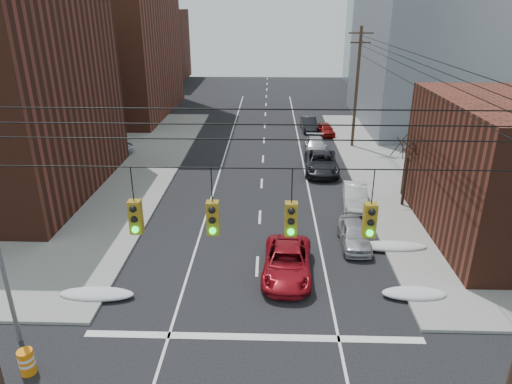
# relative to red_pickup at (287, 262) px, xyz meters

# --- Properties ---
(building_brick_far) EXTENTS (22.00, 18.00, 12.00)m
(building_brick_far) POSITION_rel_red_pickup_xyz_m (-27.53, 62.75, 5.28)
(building_brick_far) COLOR #482015
(building_brick_far) RESTS_ON ground
(building_office) EXTENTS (22.00, 20.00, 25.00)m
(building_office) POSITION_rel_red_pickup_xyz_m (20.47, 32.75, 11.78)
(building_office) COLOR gray
(building_office) RESTS_ON ground
(building_glass) EXTENTS (20.00, 18.00, 22.00)m
(building_glass) POSITION_rel_red_pickup_xyz_m (22.47, 58.75, 10.28)
(building_glass) COLOR gray
(building_glass) RESTS_ON ground
(utility_pole_far) EXTENTS (2.20, 0.28, 11.00)m
(utility_pole_far) POSITION_rel_red_pickup_xyz_m (6.97, 22.75, 5.06)
(utility_pole_far) COLOR #473323
(utility_pole_far) RESTS_ON ground
(traffic_signals) EXTENTS (17.00, 0.42, 2.02)m
(traffic_signals) POSITION_rel_red_pickup_xyz_m (-1.43, -8.28, 6.45)
(traffic_signals) COLOR black
(traffic_signals) RESTS_ON ground
(bare_tree) EXTENTS (2.09, 2.20, 4.93)m
(bare_tree) POSITION_rel_red_pickup_xyz_m (8.06, 8.75, 1.60)
(bare_tree) COLOR black
(bare_tree) RESTS_ON ground
(snow_nw) EXTENTS (3.50, 1.08, 0.42)m
(snow_nw) POSITION_rel_red_pickup_xyz_m (-8.93, -2.25, -0.51)
(snow_nw) COLOR silver
(snow_nw) RESTS_ON ground
(snow_ne) EXTENTS (3.00, 1.08, 0.42)m
(snow_ne) POSITION_rel_red_pickup_xyz_m (5.87, -1.75, -0.51)
(snow_ne) COLOR silver
(snow_ne) RESTS_ON ground
(snow_east_far) EXTENTS (4.00, 1.08, 0.42)m
(snow_east_far) POSITION_rel_red_pickup_xyz_m (5.87, 2.75, -0.51)
(snow_east_far) COLOR silver
(snow_east_far) RESTS_ON ground
(red_pickup) EXTENTS (2.70, 5.32, 1.44)m
(red_pickup) POSITION_rel_red_pickup_xyz_m (0.00, 0.00, 0.00)
(red_pickup) COLOR maroon
(red_pickup) RESTS_ON ground
(parked_car_a) EXTENTS (1.64, 3.98, 1.35)m
(parked_car_a) POSITION_rel_red_pickup_xyz_m (3.89, 3.21, -0.04)
(parked_car_a) COLOR #B8B8BD
(parked_car_a) RESTS_ON ground
(parked_car_b) EXTENTS (1.96, 4.42, 1.41)m
(parked_car_b) POSITION_rel_red_pickup_xyz_m (4.87, 8.76, -0.01)
(parked_car_b) COLOR silver
(parked_car_b) RESTS_ON ground
(parked_car_c) EXTENTS (2.88, 5.80, 1.58)m
(parked_car_c) POSITION_rel_red_pickup_xyz_m (3.27, 15.54, 0.07)
(parked_car_c) COLOR black
(parked_car_c) RESTS_ON ground
(parked_car_d) EXTENTS (2.16, 4.87, 1.39)m
(parked_car_d) POSITION_rel_red_pickup_xyz_m (3.27, 20.53, -0.02)
(parked_car_d) COLOR silver
(parked_car_d) RESTS_ON ground
(parked_car_e) EXTENTS (1.96, 3.87, 1.26)m
(parked_car_e) POSITION_rel_red_pickup_xyz_m (4.87, 26.99, -0.09)
(parked_car_e) COLOR maroon
(parked_car_e) RESTS_ON ground
(parked_car_f) EXTENTS (1.73, 4.44, 1.44)m
(parked_car_f) POSITION_rel_red_pickup_xyz_m (3.27, 28.95, 0.00)
(parked_car_f) COLOR black
(parked_car_f) RESTS_ON ground
(lot_car_a) EXTENTS (4.11, 2.26, 1.28)m
(lot_car_a) POSITION_rel_red_pickup_xyz_m (-16.16, 13.47, 0.07)
(lot_car_a) COLOR silver
(lot_car_a) RESTS_ON sidewalk_nw
(lot_car_b) EXTENTS (5.56, 4.10, 1.41)m
(lot_car_b) POSITION_rel_red_pickup_xyz_m (-15.79, 19.19, 0.13)
(lot_car_b) COLOR #B7B6BC
(lot_car_b) RESTS_ON sidewalk_nw
(lot_car_d) EXTENTS (4.88, 3.07, 1.55)m
(lot_car_d) POSITION_rel_red_pickup_xyz_m (-17.61, 13.42, 0.21)
(lot_car_d) COLOR #B9B9BE
(lot_car_d) RESTS_ON sidewalk_nw
(construction_barrel) EXTENTS (0.65, 0.65, 1.01)m
(construction_barrel) POSITION_rel_red_pickup_xyz_m (-9.80, -6.97, -0.20)
(construction_barrel) COLOR orange
(construction_barrel) RESTS_ON ground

